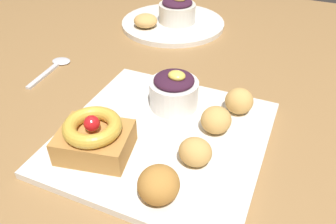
% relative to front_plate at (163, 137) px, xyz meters
% --- Properties ---
extents(dining_table, '(1.40, 1.07, 0.73)m').
position_rel_front_plate_xyz_m(dining_table, '(-0.04, 0.22, -0.09)').
color(dining_table, olive).
rests_on(dining_table, ground_plane).
extents(front_plate, '(0.30, 0.30, 0.01)m').
position_rel_front_plate_xyz_m(front_plate, '(0.00, 0.00, 0.00)').
color(front_plate, white).
rests_on(front_plate, dining_table).
extents(cake_slice, '(0.11, 0.10, 0.06)m').
position_rel_front_plate_xyz_m(cake_slice, '(-0.07, -0.07, 0.03)').
color(cake_slice, '#B77F3D').
rests_on(cake_slice, front_plate).
extents(berry_ramekin, '(0.08, 0.08, 0.07)m').
position_rel_front_plate_xyz_m(berry_ramekin, '(-0.01, 0.07, 0.04)').
color(berry_ramekin, white).
rests_on(berry_ramekin, front_plate).
extents(fritter_front, '(0.05, 0.04, 0.04)m').
position_rel_front_plate_xyz_m(fritter_front, '(0.06, -0.04, 0.03)').
color(fritter_front, tan).
rests_on(fritter_front, front_plate).
extents(fritter_middle, '(0.05, 0.05, 0.05)m').
position_rel_front_plate_xyz_m(fritter_middle, '(0.04, -0.11, 0.03)').
color(fritter_middle, '#BC7F38').
rests_on(fritter_middle, front_plate).
extents(fritter_back, '(0.05, 0.04, 0.04)m').
position_rel_front_plate_xyz_m(fritter_back, '(0.09, 0.10, 0.03)').
color(fritter_back, tan).
rests_on(fritter_back, front_plate).
extents(fritter_extra, '(0.05, 0.05, 0.04)m').
position_rel_front_plate_xyz_m(fritter_extra, '(0.07, 0.04, 0.03)').
color(fritter_extra, tan).
rests_on(fritter_extra, front_plate).
extents(back_plate, '(0.26, 0.26, 0.01)m').
position_rel_front_plate_xyz_m(back_plate, '(-0.15, 0.41, 0.00)').
color(back_plate, white).
rests_on(back_plate, dining_table).
extents(back_ramekin, '(0.09, 0.09, 0.07)m').
position_rel_front_plate_xyz_m(back_ramekin, '(-0.14, 0.41, 0.04)').
color(back_ramekin, silver).
rests_on(back_ramekin, back_plate).
extents(back_pastry, '(0.06, 0.06, 0.03)m').
position_rel_front_plate_xyz_m(back_pastry, '(-0.20, 0.35, 0.02)').
color(back_pastry, tan).
rests_on(back_pastry, back_plate).
extents(spoon, '(0.04, 0.13, 0.00)m').
position_rel_front_plate_xyz_m(spoon, '(-0.30, 0.11, -0.00)').
color(spoon, silver).
rests_on(spoon, dining_table).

